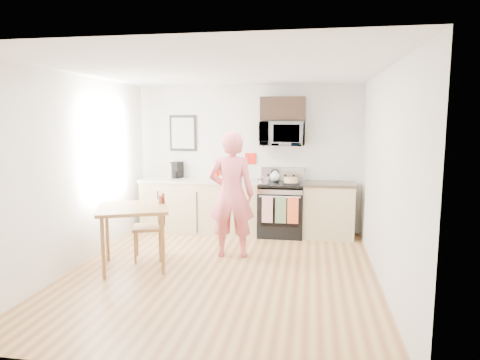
% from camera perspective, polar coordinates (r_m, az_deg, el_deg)
% --- Properties ---
extents(floor, '(4.60, 4.60, 0.00)m').
position_cam_1_polar(floor, '(5.78, -2.44, -12.19)').
color(floor, brown).
rests_on(floor, ground).
extents(back_wall, '(4.00, 0.04, 2.60)m').
position_cam_1_polar(back_wall, '(7.71, 1.07, 2.88)').
color(back_wall, white).
rests_on(back_wall, floor).
extents(front_wall, '(4.00, 0.04, 2.60)m').
position_cam_1_polar(front_wall, '(3.28, -11.02, -4.43)').
color(front_wall, white).
rests_on(front_wall, floor).
extents(left_wall, '(0.04, 4.60, 2.60)m').
position_cam_1_polar(left_wall, '(6.20, -20.92, 1.06)').
color(left_wall, white).
rests_on(left_wall, floor).
extents(right_wall, '(0.04, 4.60, 2.60)m').
position_cam_1_polar(right_wall, '(5.41, 18.66, 0.21)').
color(right_wall, white).
rests_on(right_wall, floor).
extents(ceiling, '(4.00, 4.60, 0.04)m').
position_cam_1_polar(ceiling, '(5.45, -2.61, 14.39)').
color(ceiling, white).
rests_on(ceiling, back_wall).
extents(window, '(0.06, 1.40, 1.50)m').
position_cam_1_polar(window, '(6.86, -17.38, 3.95)').
color(window, white).
rests_on(window, left_wall).
extents(cabinet_left, '(2.10, 0.60, 0.90)m').
position_cam_1_polar(cabinet_left, '(7.71, -5.18, -3.55)').
color(cabinet_left, tan).
rests_on(cabinet_left, floor).
extents(countertop_left, '(2.14, 0.64, 0.04)m').
position_cam_1_polar(countertop_left, '(7.63, -5.23, -0.09)').
color(countertop_left, beige).
rests_on(countertop_left, cabinet_left).
extents(cabinet_right, '(0.84, 0.60, 0.90)m').
position_cam_1_polar(cabinet_right, '(7.46, 11.65, -4.07)').
color(cabinet_right, tan).
rests_on(cabinet_right, floor).
extents(countertop_right, '(0.88, 0.64, 0.04)m').
position_cam_1_polar(countertop_right, '(7.38, 11.76, -0.50)').
color(countertop_right, black).
rests_on(countertop_right, cabinet_right).
extents(range, '(0.76, 0.70, 1.16)m').
position_cam_1_polar(range, '(7.46, 5.49, -4.06)').
color(range, black).
rests_on(range, floor).
extents(microwave, '(0.76, 0.51, 0.42)m').
position_cam_1_polar(microwave, '(7.40, 5.68, 6.19)').
color(microwave, '#A8A7AC').
rests_on(microwave, back_wall).
extents(upper_cabinet, '(0.76, 0.35, 0.40)m').
position_cam_1_polar(upper_cabinet, '(7.44, 5.75, 9.43)').
color(upper_cabinet, black).
rests_on(upper_cabinet, back_wall).
extents(wall_art, '(0.50, 0.04, 0.65)m').
position_cam_1_polar(wall_art, '(7.93, -7.60, 6.21)').
color(wall_art, black).
rests_on(wall_art, back_wall).
extents(wall_trivet, '(0.20, 0.02, 0.20)m').
position_cam_1_polar(wall_trivet, '(7.69, 1.42, 2.86)').
color(wall_trivet, red).
rests_on(wall_trivet, back_wall).
extents(person, '(0.73, 0.53, 1.84)m').
position_cam_1_polar(person, '(6.20, -1.16, -1.96)').
color(person, '#C33543').
rests_on(person, floor).
extents(dining_table, '(1.02, 1.02, 0.84)m').
position_cam_1_polar(dining_table, '(5.94, -14.10, -4.37)').
color(dining_table, brown).
rests_on(dining_table, floor).
extents(chair, '(0.55, 0.52, 0.96)m').
position_cam_1_polar(chair, '(6.26, -11.00, -4.82)').
color(chair, brown).
rests_on(chair, floor).
extents(knife_block, '(0.13, 0.15, 0.20)m').
position_cam_1_polar(knife_block, '(7.66, -1.34, 0.87)').
color(knife_block, brown).
rests_on(knife_block, countertop_left).
extents(utensil_crock, '(0.12, 0.12, 0.36)m').
position_cam_1_polar(utensil_crock, '(7.76, -3.17, 1.31)').
color(utensil_crock, red).
rests_on(utensil_crock, countertop_left).
extents(fruit_bowl, '(0.24, 0.24, 0.09)m').
position_cam_1_polar(fruit_bowl, '(7.71, -3.61, 0.45)').
color(fruit_bowl, white).
rests_on(fruit_bowl, countertop_left).
extents(milk_carton, '(0.13, 0.13, 0.28)m').
position_cam_1_polar(milk_carton, '(7.90, -9.26, 1.28)').
color(milk_carton, tan).
rests_on(milk_carton, countertop_left).
extents(coffee_maker, '(0.22, 0.27, 0.29)m').
position_cam_1_polar(coffee_maker, '(7.89, -8.44, 1.29)').
color(coffee_maker, black).
rests_on(coffee_maker, countertop_left).
extents(bread_bag, '(0.33, 0.22, 0.11)m').
position_cam_1_polar(bread_bag, '(7.33, -1.47, 0.20)').
color(bread_bag, tan).
rests_on(bread_bag, countertop_left).
extents(cake, '(0.29, 0.29, 0.10)m').
position_cam_1_polar(cake, '(7.28, 6.82, -0.10)').
color(cake, black).
rests_on(cake, range).
extents(kettle, '(0.17, 0.17, 0.22)m').
position_cam_1_polar(kettle, '(7.46, 4.69, 0.50)').
color(kettle, white).
rests_on(kettle, range).
extents(pot, '(0.21, 0.36, 0.11)m').
position_cam_1_polar(pot, '(7.21, 3.21, -0.07)').
color(pot, '#A8A7AC').
rests_on(pot, range).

